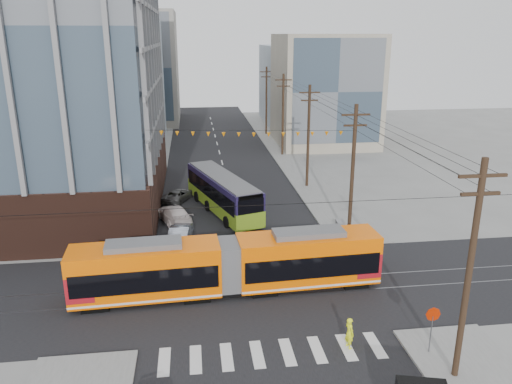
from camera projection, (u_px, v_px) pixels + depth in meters
ground at (264, 322)px, 28.95m from camera, size 160.00×160.00×0.00m
bg_bldg_nw_near at (99, 84)px, 73.29m from camera, size 18.00×16.00×18.00m
bg_bldg_ne_near at (324, 90)px, 73.86m from camera, size 14.00×14.00×16.00m
bg_bldg_nw_far at (134, 68)px, 92.26m from camera, size 16.00×18.00×20.00m
bg_bldg_ne_far at (307, 84)px, 93.32m from camera, size 16.00×16.00×14.00m
utility_pole_near at (469, 275)px, 22.66m from camera, size 0.30×0.30×11.00m
utility_pole_far at (266, 101)px, 81.26m from camera, size 0.30×0.30×11.00m
streetcar at (229, 265)px, 31.77m from camera, size 19.71×3.74×3.78m
city_bus at (223, 193)px, 46.65m from camera, size 6.47×12.75×3.55m
parked_car_silver at (181, 234)px, 39.86m from camera, size 2.14×4.62×1.47m
parked_car_white at (174, 214)px, 44.13m from camera, size 3.70×5.52×1.49m
parked_car_grey at (178, 195)px, 49.85m from camera, size 3.60×4.79×1.21m
pedestrian at (349, 333)px, 26.35m from camera, size 0.58×0.73×1.76m
stop_sign at (431, 333)px, 25.68m from camera, size 0.80×0.80×2.56m
jersey_barrier at (344, 233)px, 40.75m from camera, size 1.36×4.40×0.87m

